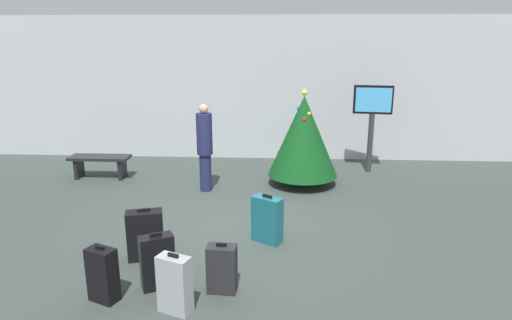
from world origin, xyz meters
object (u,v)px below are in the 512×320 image
Objects in this scene: waiting_bench at (100,162)px; traveller_0 at (205,145)px; suitcase_1 at (267,220)px; suitcase_2 at (175,284)px; suitcase_4 at (103,275)px; suitcase_5 at (145,235)px; suitcase_3 at (222,269)px; suitcase_0 at (157,262)px; holiday_tree at (303,136)px; flight_info_kiosk at (372,113)px.

waiting_bench is 0.74× the size of traveller_0.
suitcase_1 reaches higher than suitcase_2.
suitcase_4 is (1.83, -4.50, -0.03)m from waiting_bench.
waiting_bench is 1.75× the size of suitcase_5.
suitcase_3 is (0.46, 0.43, -0.04)m from suitcase_2.
suitcase_0 reaches higher than suitcase_2.
suitcase_5 is (-0.68, 1.19, 0.01)m from suitcase_2.
suitcase_0 is (0.00, -3.52, -0.57)m from traveller_0.
traveller_0 reaches higher than suitcase_3.
suitcase_5 is at bearing 119.63° from suitcase_2.
holiday_tree is at bearing 14.06° from traveller_0.
holiday_tree reaches higher than suitcase_3.
suitcase_2 is 1.12× the size of suitcase_3.
suitcase_1 is at bearing -38.36° from waiting_bench.
suitcase_5 is at bearing -124.56° from holiday_tree.
flight_info_kiosk reaches higher than suitcase_1.
suitcase_2 is at bearing -60.37° from suitcase_5.
suitcase_5 is (2.01, -3.48, -0.01)m from waiting_bench.
suitcase_1 is (3.64, -2.88, -0.01)m from waiting_bench.
suitcase_1 is (1.27, -2.20, -0.56)m from traveller_0.
waiting_bench is at bearing 141.64° from suitcase_1.
suitcase_0 reaches higher than suitcase_4.
suitcase_1 is 1.02× the size of suitcase_5.
holiday_tree reaches higher than suitcase_5.
suitcase_4 is (-1.81, -1.62, -0.02)m from suitcase_1.
suitcase_5 reaches higher than suitcase_3.
suitcase_3 is (0.78, -3.57, -0.62)m from traveller_0.
waiting_bench is at bearing 112.10° from suitcase_4.
holiday_tree is 4.48m from suitcase_0.
holiday_tree is 4.33m from waiting_bench.
suitcase_4 is 0.95× the size of suitcase_5.
flight_info_kiosk is 5.78m from suitcase_5.
suitcase_2 is (-0.95, -1.79, -0.02)m from suitcase_1.
traveller_0 reaches higher than suitcase_5.
flight_info_kiosk is 5.93m from waiting_bench.
suitcase_5 reaches higher than suitcase_4.
suitcase_1 is (-0.63, -2.68, -0.67)m from holiday_tree.
suitcase_3 is at bearing 11.14° from suitcase_4.
flight_info_kiosk is 5.77m from suitcase_3.
flight_info_kiosk is 1.53× the size of waiting_bench.
traveller_0 reaches higher than suitcase_4.
holiday_tree reaches higher than suitcase_4.
suitcase_0 is 1.83m from suitcase_1.
suitcase_3 reaches higher than waiting_bench.
suitcase_3 is 1.35m from suitcase_4.
suitcase_2 is 0.63m from suitcase_3.
flight_info_kiosk is 6.68m from suitcase_4.
traveller_0 is (2.37, -0.68, 0.56)m from waiting_bench.
suitcase_1 reaches higher than suitcase_5.
suitcase_1 reaches higher than suitcase_3.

